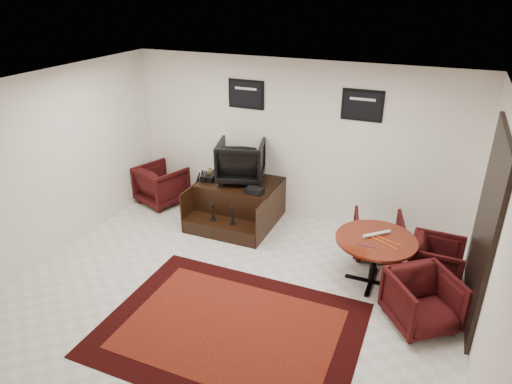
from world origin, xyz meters
TOP-DOWN VIEW (x-y plane):
  - ground at (0.00, 0.00)m, footprint 6.00×6.00m
  - room_shell at (0.41, 0.12)m, footprint 6.02×5.02m
  - area_rug at (0.30, -0.74)m, footprint 3.12×2.34m
  - shine_podium at (-0.82, 1.91)m, footprint 1.38×1.42m
  - shine_chair at (-0.82, 2.05)m, footprint 0.95×0.92m
  - shoes_pair at (-1.37, 1.85)m, footprint 0.28×0.32m
  - polish_kit at (-0.39, 1.64)m, footprint 0.30×0.21m
  - umbrella_black at (-1.65, 1.80)m, footprint 0.33×0.12m
  - umbrella_hooked at (-1.63, 1.89)m, footprint 0.33×0.13m
  - armchair_side at (-2.48, 1.99)m, footprint 1.00×0.97m
  - meeting_table at (1.73, 0.91)m, footprint 1.11×1.11m
  - table_chair_back at (1.66, 1.71)m, footprint 0.85×0.82m
  - table_chair_window at (2.54, 1.28)m, footprint 0.68×0.73m
  - table_chair_corner at (2.44, 0.27)m, footprint 1.03×1.02m
  - paper_roll at (1.72, 1.00)m, footprint 0.34×0.32m
  - table_clutter at (1.81, 0.84)m, footprint 0.56×0.37m

SIDE VIEW (x-z plane):
  - ground at x=0.00m, z-range 0.00..0.00m
  - area_rug at x=0.30m, z-range 0.00..0.01m
  - shine_podium at x=-0.82m, z-range -0.03..0.68m
  - table_chair_window at x=2.54m, z-range 0.00..0.73m
  - table_chair_back at x=1.66m, z-range 0.00..0.74m
  - table_chair_corner at x=2.44m, z-range 0.00..0.78m
  - armchair_side at x=-2.48m, z-range 0.00..0.82m
  - umbrella_black at x=-1.65m, z-range 0.00..0.88m
  - umbrella_hooked at x=-1.63m, z-range 0.00..0.90m
  - meeting_table at x=1.73m, z-range 0.27..1.00m
  - table_clutter at x=1.81m, z-range 0.72..0.74m
  - paper_roll at x=1.72m, z-range 0.72..0.77m
  - polish_kit at x=-0.39m, z-range 0.71..0.81m
  - shoes_pair at x=-1.37m, z-range 0.71..0.82m
  - shine_chair at x=-0.82m, z-range 0.71..1.52m
  - room_shell at x=0.41m, z-range 0.38..3.19m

